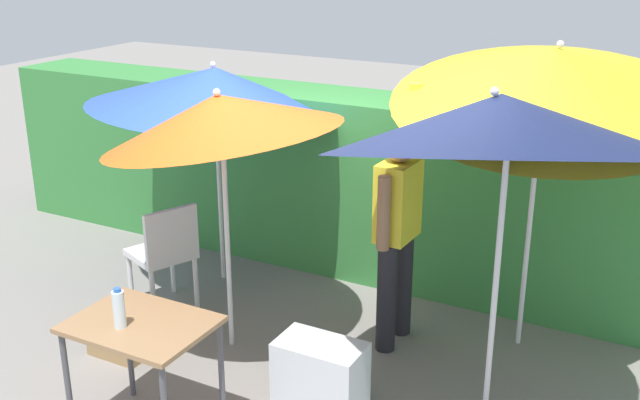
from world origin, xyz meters
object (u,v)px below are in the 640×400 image
object	(u,v)px
chair_plastic	(165,251)
crate_cardboard	(123,331)
bottle_water	(119,309)
umbrella_navy	(501,126)
umbrella_yellow	(551,75)
cooler_box	(320,376)
person_vendor	(397,223)
umbrella_rainbow	(214,89)
umbrella_orange	(220,116)
folding_table	(142,336)

from	to	relation	value
chair_plastic	crate_cardboard	world-z (taller)	chair_plastic
bottle_water	crate_cardboard	bearing A→B (deg)	133.91
umbrella_navy	chair_plastic	world-z (taller)	umbrella_navy
umbrella_yellow	cooler_box	bearing A→B (deg)	-123.85
chair_plastic	crate_cardboard	bearing A→B (deg)	-78.92
person_vendor	chair_plastic	distance (m)	1.87
umbrella_navy	person_vendor	distance (m)	1.39
umbrella_rainbow	umbrella_orange	size ratio (longest dim) A/B	1.03
umbrella_orange	person_vendor	size ratio (longest dim) A/B	1.06
umbrella_navy	crate_cardboard	xyz separation A→B (m)	(-2.47, -0.44, -1.70)
umbrella_yellow	person_vendor	distance (m)	1.42
cooler_box	umbrella_rainbow	bearing A→B (deg)	141.82
crate_cardboard	folding_table	world-z (taller)	folding_table
person_vendor	folding_table	world-z (taller)	person_vendor
person_vendor	bottle_water	distance (m)	2.03
umbrella_yellow	person_vendor	bearing A→B (deg)	-154.75
umbrella_rainbow	person_vendor	size ratio (longest dim) A/B	1.09
umbrella_rainbow	person_vendor	xyz separation A→B (m)	(1.75, -0.31, -0.72)
umbrella_rainbow	cooler_box	world-z (taller)	umbrella_rainbow
umbrella_orange	crate_cardboard	xyz separation A→B (m)	(-0.62, -0.43, -1.55)
umbrella_navy	person_vendor	size ratio (longest dim) A/B	1.27
umbrella_rainbow	bottle_water	xyz separation A→B (m)	(0.82, -2.11, -0.79)
bottle_water	umbrella_yellow	bearing A→B (deg)	50.91
crate_cardboard	bottle_water	size ratio (longest dim) A/B	1.74
umbrella_rainbow	chair_plastic	xyz separation A→B (m)	(-0.03, -0.71, -1.15)
person_vendor	bottle_water	world-z (taller)	person_vendor
folding_table	umbrella_navy	bearing A→B (deg)	32.58
umbrella_orange	folding_table	bearing A→B (deg)	-81.70
cooler_box	bottle_water	world-z (taller)	bottle_water
person_vendor	bottle_water	bearing A→B (deg)	-117.31
person_vendor	crate_cardboard	xyz separation A→B (m)	(-1.64, -1.06, -0.77)
umbrella_rainbow	bottle_water	bearing A→B (deg)	-68.91
umbrella_rainbow	cooler_box	distance (m)	2.56
umbrella_navy	person_vendor	bearing A→B (deg)	143.10
umbrella_navy	bottle_water	bearing A→B (deg)	-146.18
umbrella_yellow	person_vendor	xyz separation A→B (m)	(-0.87, -0.41, -1.05)
umbrella_navy	cooler_box	distance (m)	1.91
umbrella_rainbow	bottle_water	distance (m)	2.40
umbrella_navy	folding_table	distance (m)	2.35
umbrella_navy	cooler_box	size ratio (longest dim) A/B	4.34
umbrella_yellow	bottle_water	world-z (taller)	umbrella_yellow
umbrella_rainbow	umbrella_yellow	xyz separation A→B (m)	(2.61, 0.10, 0.32)
crate_cardboard	umbrella_yellow	bearing A→B (deg)	30.39
umbrella_orange	crate_cardboard	bearing A→B (deg)	-144.95
umbrella_yellow	cooler_box	distance (m)	2.43
umbrella_orange	bottle_water	xyz separation A→B (m)	(0.09, -1.17, -0.85)
umbrella_rainbow	umbrella_navy	xyz separation A→B (m)	(2.58, -0.93, 0.21)
umbrella_rainbow	folding_table	xyz separation A→B (m)	(0.88, -2.02, -1.00)
cooler_box	bottle_water	xyz separation A→B (m)	(-0.85, -0.80, 0.63)
crate_cardboard	person_vendor	bearing A→B (deg)	32.90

